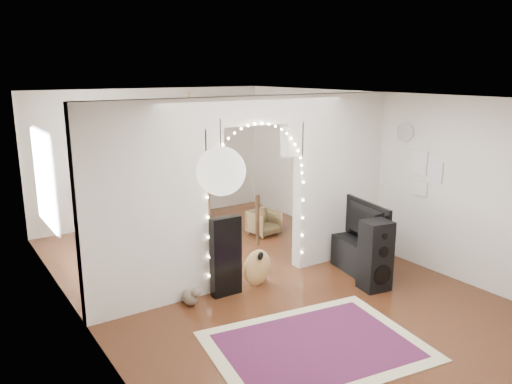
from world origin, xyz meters
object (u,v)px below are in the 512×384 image
dining_chair_left (138,240)px  dining_chair_right (264,222)px  floor_speaker (376,256)px  dining_table (176,197)px  media_console (359,257)px  bookcase (151,185)px  acoustic_guitar (257,253)px

dining_chair_left → dining_chair_right: size_ratio=1.05×
dining_chair_right → floor_speaker: bearing=-99.1°
dining_chair_right → dining_table: bearing=132.0°
media_console → dining_chair_left: size_ratio=1.85×
bookcase → dining_table: bookcase is taller
dining_chair_left → dining_chair_right: dining_chair_left is taller
acoustic_guitar → dining_chair_left: bearing=91.6°
floor_speaker → bookcase: size_ratio=0.63×
floor_speaker → dining_chair_right: size_ratio=1.95×
dining_chair_left → bookcase: bearing=80.6°
acoustic_guitar → dining_chair_right: size_ratio=2.22×
acoustic_guitar → bookcase: 3.76m
acoustic_guitar → media_console: size_ratio=1.15×
dining_chair_left → dining_chair_right: 2.38m
dining_table → acoustic_guitar: bearing=-96.2°
media_console → dining_chair_left: (-2.52, 2.67, -0.00)m
acoustic_guitar → bookcase: (-0.08, 3.75, 0.30)m
bookcase → dining_chair_left: 1.87m
acoustic_guitar → media_console: 1.66m
dining_table → dining_chair_left: 1.39m
acoustic_guitar → dining_chair_left: (-0.95, 2.20, -0.25)m
media_console → dining_chair_right: size_ratio=1.94×
media_console → bookcase: bookcase is taller
acoustic_guitar → floor_speaker: (1.33, -1.02, 0.00)m
bookcase → dining_table: (0.20, -0.78, -0.12)m
acoustic_guitar → dining_chair_right: acoustic_guitar is taller
floor_speaker → dining_table: (-1.20, 3.99, 0.18)m
dining_table → dining_chair_right: dining_table is taller
acoustic_guitar → dining_table: size_ratio=0.92×
floor_speaker → dining_table: bearing=116.1°
acoustic_guitar → bookcase: bearing=69.3°
dining_chair_left → dining_table: bearing=55.7°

